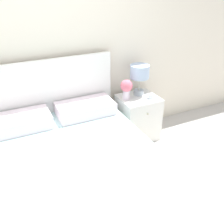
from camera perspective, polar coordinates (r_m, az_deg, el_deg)
name	(u,v)px	position (r m, az deg, el deg)	size (l,w,h in m)	color
ground_plane	(54,147)	(3.44, -12.58, -7.39)	(12.00, 12.00, 0.00)	#BCB7B2
wall_back	(39,43)	(2.98, -15.57, 14.28)	(8.00, 0.06, 2.60)	silver
bed	(78,179)	(2.51, -7.45, -14.24)	(1.56, 2.15, 1.14)	tan
nightstand	(138,117)	(3.44, 5.60, -1.16)	(0.48, 0.46, 0.58)	white
table_lamp	(139,74)	(3.29, 6.00, 8.29)	(0.24, 0.24, 0.39)	#A8B2BC
flower_vase	(127,88)	(3.20, 3.22, 5.30)	(0.15, 0.15, 0.25)	silver
teacup	(150,97)	(3.28, 8.35, 3.29)	(0.10, 0.10, 0.06)	white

